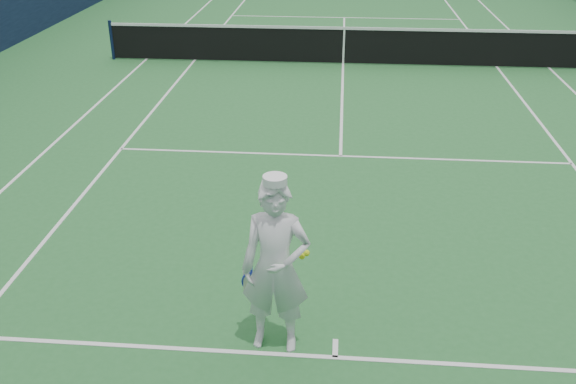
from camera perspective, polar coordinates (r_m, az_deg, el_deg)
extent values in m
plane|color=#27672F|center=(17.85, 4.92, 11.25)|extent=(80.00, 80.00, 0.00)
cube|color=white|center=(7.06, 4.20, -14.46)|extent=(11.03, 0.06, 0.01)
cube|color=white|center=(18.65, -12.52, 11.41)|extent=(0.06, 23.83, 0.01)
cube|color=white|center=(18.69, 22.25, 10.11)|extent=(0.06, 23.83, 0.01)
cube|color=white|center=(18.30, -8.34, 11.47)|extent=(0.06, 23.77, 0.01)
cube|color=white|center=(18.33, 18.11, 10.47)|extent=(0.06, 23.77, 0.01)
cube|color=white|center=(24.09, 5.03, 15.19)|extent=(8.23, 0.06, 0.01)
cube|color=white|center=(11.78, 4.69, 3.20)|extent=(8.23, 0.06, 0.01)
cube|color=white|center=(17.85, 4.92, 11.26)|extent=(0.06, 12.80, 0.01)
cube|color=white|center=(7.18, 4.23, -13.68)|extent=(0.06, 0.30, 0.01)
cylinder|color=#141E4C|center=(18.82, -15.40, 12.89)|extent=(0.09, 0.09, 1.07)
cube|color=black|center=(17.72, 4.98, 12.81)|extent=(12.79, 0.02, 0.92)
cube|color=white|center=(17.62, 5.04, 14.29)|extent=(12.79, 0.04, 0.07)
cube|color=white|center=(17.73, 4.98, 12.71)|extent=(0.05, 0.03, 0.94)
imported|color=white|center=(6.65, -1.09, -6.75)|extent=(0.73, 0.50, 1.96)
cylinder|color=white|center=(6.16, -1.17, 1.08)|extent=(0.24, 0.24, 0.08)
cube|color=white|center=(6.29, -1.00, 1.34)|extent=(0.18, 0.11, 0.02)
cylinder|color=navy|center=(6.74, -3.37, -5.94)|extent=(0.04, 0.09, 0.22)
cube|color=#212EB4|center=(6.88, -3.26, -6.94)|extent=(0.02, 0.02, 0.14)
torus|color=#212EB4|center=(7.04, -3.12, -8.07)|extent=(0.30, 0.11, 0.29)
cube|color=beige|center=(7.04, -3.12, -8.07)|extent=(0.22, 0.01, 0.30)
sphere|color=yellow|center=(6.65, 1.25, -5.73)|extent=(0.07, 0.07, 0.07)
sphere|color=yellow|center=(6.65, 1.66, -5.44)|extent=(0.07, 0.07, 0.07)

